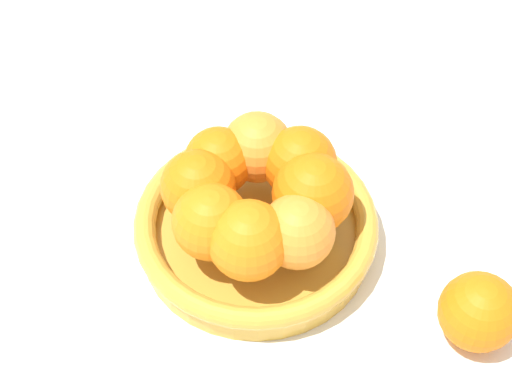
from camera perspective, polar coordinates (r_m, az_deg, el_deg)
ground_plane at (r=0.86m, az=0.00°, el=-3.31°), size 4.00×4.00×0.00m
fruit_bowl at (r=0.84m, az=0.00°, el=-2.45°), size 0.24×0.24×0.04m
orange_pile at (r=0.80m, az=0.09°, el=-0.09°), size 0.18×0.18×0.08m
stray_orange at (r=0.80m, az=14.62°, el=-7.73°), size 0.07×0.07×0.07m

